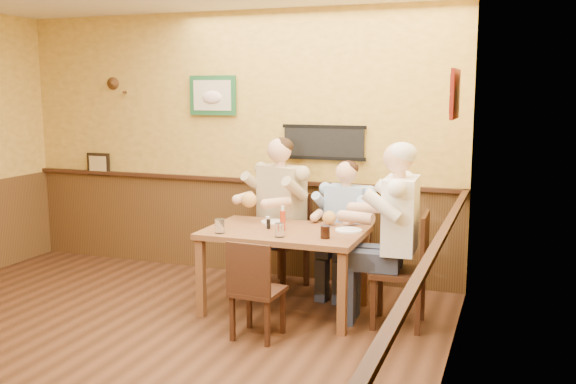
{
  "coord_description": "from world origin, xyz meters",
  "views": [
    {
      "loc": [
        2.92,
        -3.79,
        1.98
      ],
      "look_at": [
        1.04,
        1.39,
        1.1
      ],
      "focal_mm": 40.0,
      "sensor_mm": 36.0,
      "label": 1
    }
  ],
  "objects_px": {
    "dining_table": "(285,240)",
    "water_glass_mid": "(279,230)",
    "chair_back_right": "(346,252)",
    "salt_shaker": "(268,221)",
    "diner_tan_shirt": "(282,221)",
    "water_glass_left": "(220,226)",
    "pepper_shaker": "(268,224)",
    "chair_right_end": "(399,269)",
    "diner_blue_polo": "(347,234)",
    "diner_white_elder": "(400,245)",
    "cola_tumbler": "(325,232)",
    "chair_back_left": "(282,241)",
    "chair_near_side": "(258,288)",
    "hot_sauce_bottle": "(283,219)"
  },
  "relations": [
    {
      "from": "water_glass_left",
      "to": "diner_blue_polo",
      "type": "bearing_deg",
      "value": 49.99
    },
    {
      "from": "chair_right_end",
      "to": "water_glass_left",
      "type": "xyz_separation_m",
      "value": [
        -1.51,
        -0.32,
        0.32
      ]
    },
    {
      "from": "chair_right_end",
      "to": "diner_blue_polo",
      "type": "bearing_deg",
      "value": -140.52
    },
    {
      "from": "diner_blue_polo",
      "to": "cola_tumbler",
      "type": "distance_m",
      "value": 0.93
    },
    {
      "from": "chair_near_side",
      "to": "water_glass_left",
      "type": "xyz_separation_m",
      "value": [
        -0.49,
        0.34,
        0.41
      ]
    },
    {
      "from": "chair_right_end",
      "to": "water_glass_left",
      "type": "height_order",
      "value": "chair_right_end"
    },
    {
      "from": "hot_sauce_bottle",
      "to": "chair_back_left",
      "type": "bearing_deg",
      "value": 111.2
    },
    {
      "from": "water_glass_mid",
      "to": "cola_tumbler",
      "type": "bearing_deg",
      "value": 13.25
    },
    {
      "from": "water_glass_left",
      "to": "diner_tan_shirt",
      "type": "bearing_deg",
      "value": 78.73
    },
    {
      "from": "hot_sauce_bottle",
      "to": "chair_near_side",
      "type": "bearing_deg",
      "value": -88.19
    },
    {
      "from": "chair_back_right",
      "to": "water_glass_mid",
      "type": "relative_size",
      "value": 6.83
    },
    {
      "from": "cola_tumbler",
      "to": "pepper_shaker",
      "type": "xyz_separation_m",
      "value": [
        -0.58,
        0.18,
        -0.01
      ]
    },
    {
      "from": "chair_back_left",
      "to": "cola_tumbler",
      "type": "distance_m",
      "value": 1.17
    },
    {
      "from": "diner_tan_shirt",
      "to": "dining_table",
      "type": "bearing_deg",
      "value": -46.25
    },
    {
      "from": "dining_table",
      "to": "salt_shaker",
      "type": "bearing_deg",
      "value": 156.62
    },
    {
      "from": "chair_back_right",
      "to": "pepper_shaker",
      "type": "bearing_deg",
      "value": -117.42
    },
    {
      "from": "water_glass_left",
      "to": "cola_tumbler",
      "type": "distance_m",
      "value": 0.92
    },
    {
      "from": "dining_table",
      "to": "water_glass_mid",
      "type": "distance_m",
      "value": 0.33
    },
    {
      "from": "diner_tan_shirt",
      "to": "hot_sauce_bottle",
      "type": "height_order",
      "value": "diner_tan_shirt"
    },
    {
      "from": "dining_table",
      "to": "diner_blue_polo",
      "type": "bearing_deg",
      "value": 61.3
    },
    {
      "from": "water_glass_mid",
      "to": "salt_shaker",
      "type": "relative_size",
      "value": 1.33
    },
    {
      "from": "chair_back_left",
      "to": "diner_blue_polo",
      "type": "distance_m",
      "value": 0.68
    },
    {
      "from": "chair_back_left",
      "to": "dining_table",
      "type": "bearing_deg",
      "value": -46.25
    },
    {
      "from": "chair_near_side",
      "to": "hot_sauce_bottle",
      "type": "distance_m",
      "value": 0.77
    },
    {
      "from": "diner_tan_shirt",
      "to": "diner_white_elder",
      "type": "height_order",
      "value": "diner_white_elder"
    },
    {
      "from": "diner_blue_polo",
      "to": "diner_white_elder",
      "type": "xyz_separation_m",
      "value": [
        0.64,
        -0.72,
        0.11
      ]
    },
    {
      "from": "diner_tan_shirt",
      "to": "salt_shaker",
      "type": "distance_m",
      "value": 0.61
    },
    {
      "from": "hot_sauce_bottle",
      "to": "salt_shaker",
      "type": "xyz_separation_m",
      "value": [
        -0.19,
        0.12,
        -0.05
      ]
    },
    {
      "from": "dining_table",
      "to": "pepper_shaker",
      "type": "height_order",
      "value": "pepper_shaker"
    },
    {
      "from": "water_glass_mid",
      "to": "pepper_shaker",
      "type": "distance_m",
      "value": 0.34
    },
    {
      "from": "dining_table",
      "to": "chair_back_right",
      "type": "distance_m",
      "value": 0.84
    },
    {
      "from": "diner_tan_shirt",
      "to": "diner_white_elder",
      "type": "bearing_deg",
      "value": -6.37
    },
    {
      "from": "water_glass_mid",
      "to": "salt_shaker",
      "type": "xyz_separation_m",
      "value": [
        -0.25,
        0.37,
        -0.01
      ]
    },
    {
      "from": "chair_back_left",
      "to": "diner_white_elder",
      "type": "distance_m",
      "value": 1.49
    },
    {
      "from": "diner_tan_shirt",
      "to": "hot_sauce_bottle",
      "type": "relative_size",
      "value": 6.84
    },
    {
      "from": "chair_back_left",
      "to": "chair_right_end",
      "type": "distance_m",
      "value": 1.48
    },
    {
      "from": "diner_tan_shirt",
      "to": "chair_back_right",
      "type": "bearing_deg",
      "value": 23.89
    },
    {
      "from": "pepper_shaker",
      "to": "chair_near_side",
      "type": "bearing_deg",
      "value": -75.88
    },
    {
      "from": "chair_back_right",
      "to": "pepper_shaker",
      "type": "distance_m",
      "value": 0.97
    },
    {
      "from": "diner_tan_shirt",
      "to": "pepper_shaker",
      "type": "relative_size",
      "value": 15.62
    },
    {
      "from": "chair_back_right",
      "to": "cola_tumbler",
      "type": "height_order",
      "value": "cola_tumbler"
    },
    {
      "from": "hot_sauce_bottle",
      "to": "cola_tumbler",
      "type": "bearing_deg",
      "value": -20.2
    },
    {
      "from": "water_glass_mid",
      "to": "diner_white_elder",
      "type": "bearing_deg",
      "value": 15.79
    },
    {
      "from": "water_glass_left",
      "to": "salt_shaker",
      "type": "bearing_deg",
      "value": 55.44
    },
    {
      "from": "diner_white_elder",
      "to": "hot_sauce_bottle",
      "type": "bearing_deg",
      "value": -91.19
    },
    {
      "from": "diner_white_elder",
      "to": "water_glass_mid",
      "type": "height_order",
      "value": "diner_white_elder"
    },
    {
      "from": "water_glass_left",
      "to": "dining_table",
      "type": "bearing_deg",
      "value": 34.21
    },
    {
      "from": "water_glass_left",
      "to": "diner_white_elder",
      "type": "bearing_deg",
      "value": 11.82
    },
    {
      "from": "water_glass_left",
      "to": "water_glass_mid",
      "type": "xyz_separation_m",
      "value": [
        0.54,
        0.04,
        -0.0
      ]
    },
    {
      "from": "chair_near_side",
      "to": "pepper_shaker",
      "type": "height_order",
      "value": "pepper_shaker"
    }
  ]
}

